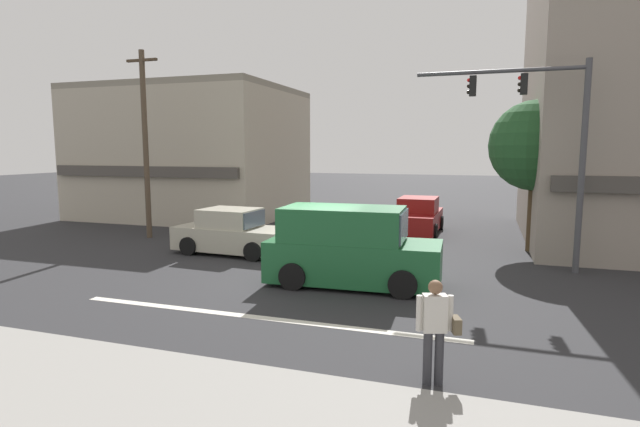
{
  "coord_description": "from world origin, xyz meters",
  "views": [
    {
      "loc": [
        4.58,
        -13.04,
        3.65
      ],
      "look_at": [
        -0.42,
        2.0,
        1.6
      ],
      "focal_mm": 28.0,
      "sensor_mm": 36.0,
      "label": 1
    }
  ],
  "objects_px": {
    "van_parked_curbside": "(350,248)",
    "pedestrian_foreground_with_bag": "(436,326)",
    "utility_pole_near_left": "(145,142)",
    "street_tree": "(536,146)",
    "sedan_approaching_near": "(418,217)",
    "sedan_crossing_center": "(232,233)",
    "utility_pole_far_right": "(578,125)",
    "traffic_light_mast": "(547,131)"
  },
  "relations": [
    {
      "from": "van_parked_curbside",
      "to": "pedestrian_foreground_with_bag",
      "type": "xyz_separation_m",
      "value": [
        2.75,
        -5.17,
        -0.05
      ]
    },
    {
      "from": "utility_pole_far_right",
      "to": "traffic_light_mast",
      "type": "height_order",
      "value": "utility_pole_far_right"
    },
    {
      "from": "utility_pole_far_right",
      "to": "sedan_approaching_near",
      "type": "relative_size",
      "value": 2.13
    },
    {
      "from": "utility_pole_near_left",
      "to": "sedan_approaching_near",
      "type": "bearing_deg",
      "value": 23.85
    },
    {
      "from": "sedan_approaching_near",
      "to": "utility_pole_near_left",
      "type": "bearing_deg",
      "value": -156.15
    },
    {
      "from": "sedan_crossing_center",
      "to": "sedan_approaching_near",
      "type": "relative_size",
      "value": 1.02
    },
    {
      "from": "utility_pole_near_left",
      "to": "utility_pole_far_right",
      "type": "height_order",
      "value": "utility_pole_far_right"
    },
    {
      "from": "street_tree",
      "to": "utility_pole_far_right",
      "type": "bearing_deg",
      "value": 42.97
    },
    {
      "from": "street_tree",
      "to": "van_parked_curbside",
      "type": "xyz_separation_m",
      "value": [
        -5.0,
        -6.4,
        -2.75
      ]
    },
    {
      "from": "utility_pole_far_right",
      "to": "pedestrian_foreground_with_bag",
      "type": "relative_size",
      "value": 5.26
    },
    {
      "from": "street_tree",
      "to": "sedan_crossing_center",
      "type": "xyz_separation_m",
      "value": [
        -9.99,
        -3.74,
        -3.05
      ]
    },
    {
      "from": "utility_pole_far_right",
      "to": "van_parked_curbside",
      "type": "height_order",
      "value": "utility_pole_far_right"
    },
    {
      "from": "utility_pole_near_left",
      "to": "traffic_light_mast",
      "type": "xyz_separation_m",
      "value": [
        14.84,
        -1.02,
        0.25
      ]
    },
    {
      "from": "street_tree",
      "to": "sedan_approaching_near",
      "type": "height_order",
      "value": "street_tree"
    },
    {
      "from": "sedan_approaching_near",
      "to": "van_parked_curbside",
      "type": "bearing_deg",
      "value": -94.22
    },
    {
      "from": "sedan_crossing_center",
      "to": "utility_pole_near_left",
      "type": "bearing_deg",
      "value": 160.15
    },
    {
      "from": "street_tree",
      "to": "utility_pole_near_left",
      "type": "distance_m",
      "value": 14.94
    },
    {
      "from": "sedan_approaching_near",
      "to": "pedestrian_foreground_with_bag",
      "type": "relative_size",
      "value": 2.47
    },
    {
      "from": "van_parked_curbside",
      "to": "sedan_crossing_center",
      "type": "relative_size",
      "value": 1.12
    },
    {
      "from": "utility_pole_far_right",
      "to": "utility_pole_near_left",
      "type": "bearing_deg",
      "value": -168.16
    },
    {
      "from": "utility_pole_near_left",
      "to": "sedan_approaching_near",
      "type": "distance_m",
      "value": 11.88
    },
    {
      "from": "street_tree",
      "to": "utility_pole_near_left",
      "type": "xyz_separation_m",
      "value": [
        -14.8,
        -2.0,
        0.17
      ]
    },
    {
      "from": "street_tree",
      "to": "van_parked_curbside",
      "type": "bearing_deg",
      "value": -128.04
    },
    {
      "from": "pedestrian_foreground_with_bag",
      "to": "van_parked_curbside",
      "type": "bearing_deg",
      "value": 117.99
    },
    {
      "from": "sedan_approaching_near",
      "to": "pedestrian_foreground_with_bag",
      "type": "bearing_deg",
      "value": -81.64
    },
    {
      "from": "street_tree",
      "to": "pedestrian_foreground_with_bag",
      "type": "distance_m",
      "value": 12.12
    },
    {
      "from": "utility_pole_near_left",
      "to": "van_parked_curbside",
      "type": "xyz_separation_m",
      "value": [
        9.8,
        -4.4,
        -2.92
      ]
    },
    {
      "from": "pedestrian_foreground_with_bag",
      "to": "sedan_approaching_near",
      "type": "bearing_deg",
      "value": 98.36
    },
    {
      "from": "traffic_light_mast",
      "to": "sedan_approaching_near",
      "type": "height_order",
      "value": "traffic_light_mast"
    },
    {
      "from": "utility_pole_far_right",
      "to": "van_parked_curbside",
      "type": "relative_size",
      "value": 1.88
    },
    {
      "from": "utility_pole_near_left",
      "to": "van_parked_curbside",
      "type": "distance_m",
      "value": 11.13
    },
    {
      "from": "traffic_light_mast",
      "to": "sedan_crossing_center",
      "type": "relative_size",
      "value": 1.48
    },
    {
      "from": "utility_pole_far_right",
      "to": "sedan_crossing_center",
      "type": "height_order",
      "value": "utility_pole_far_right"
    },
    {
      "from": "sedan_crossing_center",
      "to": "pedestrian_foreground_with_bag",
      "type": "bearing_deg",
      "value": -45.36
    },
    {
      "from": "van_parked_curbside",
      "to": "sedan_crossing_center",
      "type": "xyz_separation_m",
      "value": [
        -4.98,
        2.66,
        -0.29
      ]
    },
    {
      "from": "street_tree",
      "to": "van_parked_curbside",
      "type": "distance_m",
      "value": 8.58
    },
    {
      "from": "street_tree",
      "to": "sedan_crossing_center",
      "type": "height_order",
      "value": "street_tree"
    },
    {
      "from": "utility_pole_near_left",
      "to": "sedan_crossing_center",
      "type": "xyz_separation_m",
      "value": [
        4.81,
        -1.74,
        -3.22
      ]
    },
    {
      "from": "utility_pole_near_left",
      "to": "pedestrian_foreground_with_bag",
      "type": "distance_m",
      "value": 16.06
    },
    {
      "from": "traffic_light_mast",
      "to": "pedestrian_foreground_with_bag",
      "type": "bearing_deg",
      "value": -105.04
    },
    {
      "from": "van_parked_curbside",
      "to": "sedan_crossing_center",
      "type": "height_order",
      "value": "van_parked_curbside"
    },
    {
      "from": "sedan_approaching_near",
      "to": "utility_pole_far_right",
      "type": "bearing_deg",
      "value": -11.56
    }
  ]
}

